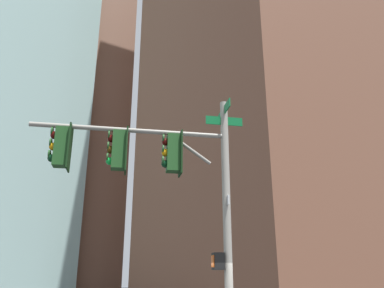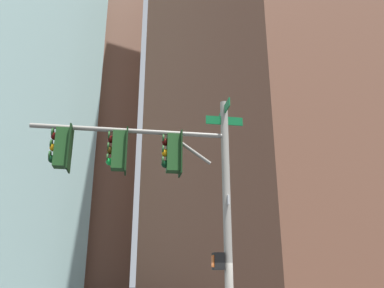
# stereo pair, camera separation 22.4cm
# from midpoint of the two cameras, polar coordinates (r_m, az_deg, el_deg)

# --- Properties ---
(signal_pole_assembly) EXTENTS (2.46, 5.20, 6.79)m
(signal_pole_assembly) POSITION_cam_midpoint_polar(r_m,az_deg,el_deg) (10.03, -4.16, -4.58)
(signal_pole_assembly) COLOR #9E998C
(signal_pole_assembly) RESTS_ON ground_plane
(building_brick_nearside) EXTENTS (19.58, 21.79, 55.00)m
(building_brick_nearside) POSITION_cam_midpoint_polar(r_m,az_deg,el_deg) (44.34, 12.60, 16.36)
(building_brick_nearside) COLOR brown
(building_brick_nearside) RESTS_ON ground_plane
(building_brick_farside) EXTENTS (17.10, 19.23, 53.08)m
(building_brick_farside) POSITION_cam_midpoint_polar(r_m,az_deg,el_deg) (59.33, -19.52, 6.41)
(building_brick_farside) COLOR #845B47
(building_brick_farside) RESTS_ON ground_plane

